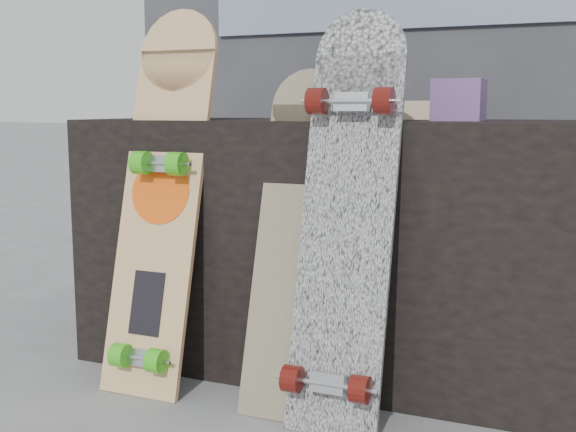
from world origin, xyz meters
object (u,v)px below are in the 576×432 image
at_px(vendor_table, 333,245).
at_px(skateboard_dark, 159,242).
at_px(longboard_celtic, 294,228).
at_px(longboard_geisha, 163,186).
at_px(longboard_cascadia, 347,211).

relative_size(vendor_table, skateboard_dark, 1.85).
relative_size(longboard_celtic, skateboard_dark, 1.10).
bearing_deg(longboard_geisha, vendor_table, 36.28).
bearing_deg(vendor_table, skateboard_dark, -138.78).
height_order(longboard_cascadia, skateboard_dark, longboard_cascadia).
distance_m(longboard_geisha, skateboard_dark, 0.17).
bearing_deg(skateboard_dark, vendor_table, 41.22).
xyz_separation_m(vendor_table, skateboard_dark, (-0.42, -0.37, 0.04)).
bearing_deg(longboard_geisha, longboard_celtic, -1.15).
height_order(vendor_table, longboard_cascadia, longboard_cascadia).
relative_size(vendor_table, longboard_geisha, 1.40).
height_order(longboard_geisha, longboard_celtic, longboard_geisha).
bearing_deg(skateboard_dark, longboard_cascadia, -1.41).
height_order(vendor_table, longboard_celtic, longboard_celtic).
bearing_deg(longboard_geisha, longboard_cascadia, -6.04).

